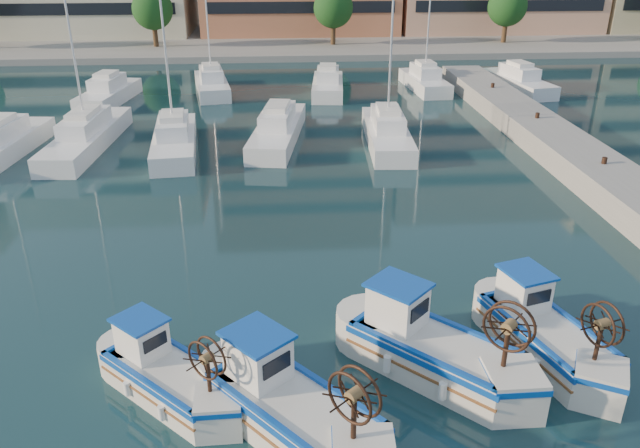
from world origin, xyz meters
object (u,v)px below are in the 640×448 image
Objects in this scene: fishing_boat_c at (430,346)px; fishing_boat_b at (289,406)px; fishing_boat_a at (167,373)px; fishing_boat_d at (543,331)px.

fishing_boat_b is at bearing 162.42° from fishing_boat_c.
fishing_boat_a is 0.83× the size of fishing_boat_b.
fishing_boat_c is at bearing -42.82° from fishing_boat_a.
fishing_boat_a is 0.83× the size of fishing_boat_c.
fishing_boat_d is (10.30, 0.99, 0.07)m from fishing_boat_a.
fishing_boat_a is 10.35m from fishing_boat_d.
fishing_boat_a is at bearing 168.71° from fishing_boat_d.
fishing_boat_b is 1.01× the size of fishing_boat_c.
fishing_boat_b is 1.03× the size of fishing_boat_d.
fishing_boat_a is at bearing 138.15° from fishing_boat_c.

